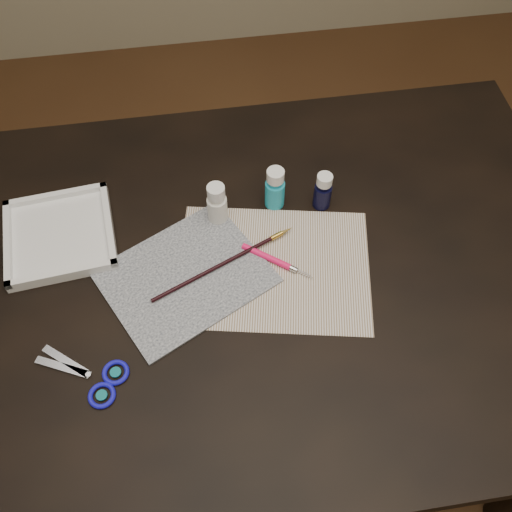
{
  "coord_description": "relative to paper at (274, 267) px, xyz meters",
  "views": [
    {
      "loc": [
        -0.08,
        -0.56,
        1.66
      ],
      "look_at": [
        0.0,
        0.0,
        0.8
      ],
      "focal_mm": 40.0,
      "sensor_mm": 36.0,
      "label": 1
    }
  ],
  "objects": [
    {
      "name": "palette_tray",
      "position": [
        -0.4,
        0.13,
        0.01
      ],
      "size": [
        0.22,
        0.22,
        0.02
      ],
      "primitive_type": "cube",
      "rotation": [
        0.0,
        0.0,
        0.1
      ],
      "color": "white",
      "rests_on": "table"
    },
    {
      "name": "craft_knife",
      "position": [
        0.01,
        0.01,
        0.01
      ],
      "size": [
        0.13,
        0.1,
        0.01
      ],
      "primitive_type": null,
      "rotation": [
        0.0,
        0.0,
        -0.65
      ],
      "color": "#FF165F",
      "rests_on": "paper"
    },
    {
      "name": "paintbrush",
      "position": [
        -0.09,
        0.02,
        0.01
      ],
      "size": [
        0.29,
        0.13,
        0.01
      ],
      "primitive_type": null,
      "rotation": [
        0.0,
        0.0,
        0.41
      ],
      "color": "black",
      "rests_on": "canvas"
    },
    {
      "name": "ground",
      "position": [
        -0.03,
        -0.0,
        -0.76
      ],
      "size": [
        3.5,
        3.5,
        0.02
      ],
      "primitive_type": "cube",
      "color": "#422614",
      "rests_on": "ground"
    },
    {
      "name": "canvas",
      "position": [
        -0.17,
        0.0,
        0.0
      ],
      "size": [
        0.36,
        0.33,
        0.0
      ],
      "primitive_type": "cube",
      "rotation": [
        0.0,
        0.0,
        0.48
      ],
      "color": "black",
      "rests_on": "paper"
    },
    {
      "name": "table",
      "position": [
        -0.03,
        -0.0,
        -0.38
      ],
      "size": [
        1.3,
        0.9,
        0.75
      ],
      "primitive_type": "cube",
      "color": "black",
      "rests_on": "ground"
    },
    {
      "name": "paint_bottle_white",
      "position": [
        -0.09,
        0.13,
        0.05
      ],
      "size": [
        0.05,
        0.05,
        0.1
      ],
      "primitive_type": "cylinder",
      "rotation": [
        0.0,
        0.0,
        0.38
      ],
      "color": "white",
      "rests_on": "table"
    },
    {
      "name": "paper",
      "position": [
        0.0,
        0.0,
        0.0
      ],
      "size": [
        0.41,
        0.34,
        0.0
      ],
      "primitive_type": "cube",
      "rotation": [
        0.0,
        0.0,
        -0.2
      ],
      "color": "silver",
      "rests_on": "table"
    },
    {
      "name": "scissors",
      "position": [
        -0.36,
        -0.16,
        0.0
      ],
      "size": [
        0.2,
        0.16,
        0.01
      ],
      "primitive_type": null,
      "rotation": [
        0.0,
        0.0,
        2.7
      ],
      "color": "silver",
      "rests_on": "table"
    },
    {
      "name": "paint_bottle_navy",
      "position": [
        0.12,
        0.14,
        0.04
      ],
      "size": [
        0.04,
        0.04,
        0.09
      ],
      "primitive_type": "cylinder",
      "rotation": [
        0.0,
        0.0,
        0.2
      ],
      "color": "black",
      "rests_on": "table"
    },
    {
      "name": "paint_bottle_cyan",
      "position": [
        0.03,
        0.15,
        0.05
      ],
      "size": [
        0.04,
        0.04,
        0.1
      ],
      "primitive_type": "cylinder",
      "rotation": [
        0.0,
        0.0,
        -0.07
      ],
      "color": "#1D9FBD",
      "rests_on": "table"
    }
  ]
}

